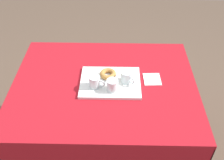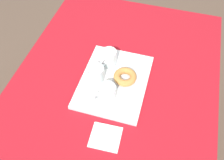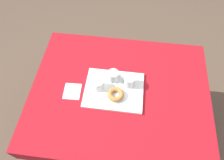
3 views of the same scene
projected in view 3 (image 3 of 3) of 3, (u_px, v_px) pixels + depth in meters
The scene contains 9 objects.
ground_plane at pixel (117, 127), 2.04m from camera, with size 6.00×6.00×0.00m, color brown.
dining_table at pixel (119, 98), 1.51m from camera, with size 1.25×0.99×0.74m.
serving_tray at pixel (114, 89), 1.41m from camera, with size 0.40×0.31×0.02m, color white.
tea_mug_left at pixel (98, 84), 1.38m from camera, with size 0.09×0.10×0.08m.
tea_mug_right at pixel (129, 81), 1.39m from camera, with size 0.11×0.07×0.08m.
water_glass_near at pixel (113, 76), 1.42m from camera, with size 0.07×0.07×0.08m.
donut_plate_left at pixel (116, 96), 1.37m from camera, with size 0.12×0.12×0.01m, color silver.
sugar_donut_left at pixel (116, 94), 1.36m from camera, with size 0.11×0.11×0.03m, color #BC7F3D.
paper_napkin at pixel (72, 91), 1.41m from camera, with size 0.12×0.13×0.01m, color white.
Camera 3 is at (-0.03, 0.69, 1.98)m, focal length 32.66 mm.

